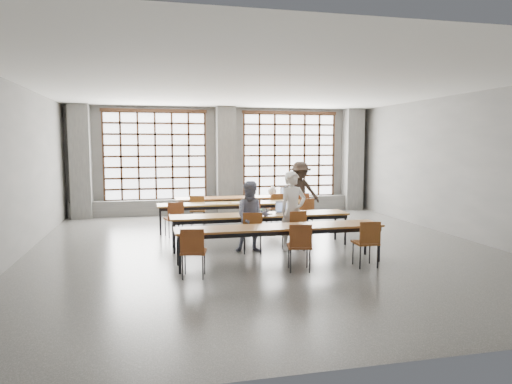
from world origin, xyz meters
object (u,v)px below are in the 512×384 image
desk_row_b (233,205)px  green_box (257,212)px  chair_back_mid (275,205)px  chair_mid_left (175,216)px  laptop_back (286,193)px  chair_mid_centre (253,213)px  desk_row_c (260,217)px  chair_near_mid (300,242)px  chair_mid_right (305,211)px  chair_back_left (198,208)px  student_female (252,217)px  backpack (290,194)px  chair_near_right (367,239)px  student_male (293,211)px  chair_front_right (295,226)px  desk_row_d (280,229)px  plastic_bag (272,191)px  chair_back_right (301,204)px  student_back (300,192)px  phone (269,214)px  chair_near_left (193,248)px  red_pouch (194,249)px  chair_front_left (253,228)px  mouse (301,212)px  desk_row_a (243,199)px

desk_row_b → green_box: size_ratio=16.00×
chair_back_mid → chair_mid_left: (-2.92, -1.29, 0.00)m
chair_mid_left → laptop_back: laptop_back is taller
chair_mid_centre → desk_row_b: bearing=121.6°
desk_row_c → chair_near_mid: chair_near_mid is taller
chair_mid_centre → chair_mid_right: same height
chair_back_left → student_female: size_ratio=0.58×
desk_row_b → chair_mid_left: bearing=-158.4°
backpack → chair_near_right: bearing=-81.0°
chair_back_left → green_box: chair_back_left is taller
student_male → student_female: student_male is taller
chair_back_mid → laptop_back: laptop_back is taller
desk_row_c → chair_front_right: chair_front_right is taller
desk_row_d → plastic_bag: plastic_bag is taller
chair_back_mid → chair_back_right: size_ratio=1.00×
desk_row_c → chair_back_mid: (1.10, 2.74, -0.13)m
chair_mid_centre → chair_front_right: bearing=-77.1°
student_back → phone: student_back is taller
student_male → chair_back_right: bearing=55.4°
student_male → student_female: size_ratio=1.13×
chair_back_left → chair_back_right: size_ratio=1.00×
chair_back_right → green_box: chair_back_right is taller
desk_row_d → chair_near_mid: bearing=-73.6°
chair_near_right → plastic_bag: size_ratio=3.08×
chair_near_left → chair_near_right: 3.21m
chair_back_left → chair_near_left: (-0.56, -4.91, 0.00)m
green_box → red_pouch: size_ratio=1.25×
chair_back_mid → chair_front_left: size_ratio=1.00×
desk_row_d → mouse: size_ratio=40.82×
chair_front_left → backpack: (1.67, 2.76, 0.39)m
desk_row_b → chair_front_left: chair_front_left is taller
desk_row_b → chair_near_mid: chair_near_mid is taller
chair_mid_left → chair_mid_right: (3.38, -0.00, 0.00)m
chair_front_right → mouse: chair_front_right is taller
mouse → desk_row_a: bearing=101.2°
backpack → plastic_bag: bearing=104.4°
desk_row_a → green_box: bearing=-95.7°
chair_mid_left → chair_back_right: bearing=19.2°
chair_back_right → student_female: (-2.18, -3.24, 0.22)m
student_male → chair_back_mid: bearing=68.3°
desk_row_c → chair_front_left: 0.71m
student_back → plastic_bag: (-0.70, 0.55, -0.02)m
chair_near_mid → chair_near_right: 1.31m
desk_row_a → chair_back_mid: size_ratio=4.55×
student_female → chair_front_left: bearing=-89.5°
chair_mid_left → desk_row_c: bearing=-38.5°
chair_front_right → chair_near_mid: size_ratio=1.00×
desk_row_c → chair_front_left: (-0.32, -0.63, -0.13)m
student_male → student_back: bearing=56.1°
chair_front_left → laptop_back: (1.96, 4.11, 0.25)m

